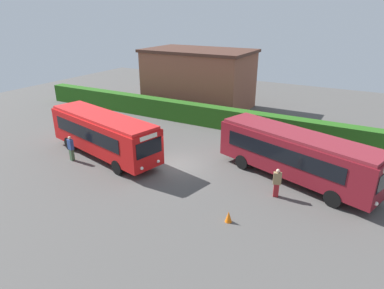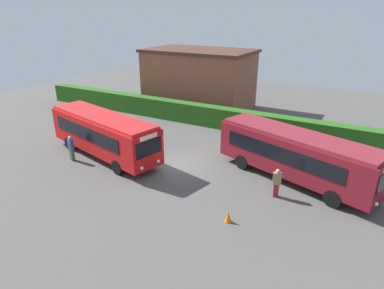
{
  "view_description": "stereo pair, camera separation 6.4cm",
  "coord_description": "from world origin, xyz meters",
  "px_view_note": "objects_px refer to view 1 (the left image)",
  "views": [
    {
      "loc": [
        11.14,
        -17.61,
        9.97
      ],
      "look_at": [
        1.12,
        0.36,
        1.66
      ],
      "focal_mm": 30.86,
      "sensor_mm": 36.0,
      "label": 1
    },
    {
      "loc": [
        11.2,
        -17.58,
        9.97
      ],
      "look_at": [
        1.12,
        0.36,
        1.66
      ],
      "focal_mm": 30.86,
      "sensor_mm": 36.0,
      "label": 2
    }
  ],
  "objects_px": {
    "bus_red": "(103,133)",
    "bus_maroon": "(296,153)",
    "person_center": "(277,182)",
    "person_right": "(325,155)",
    "person_left": "(71,148)",
    "traffic_cone": "(229,217)"
  },
  "relations": [
    {
      "from": "bus_maroon",
      "to": "person_center",
      "type": "distance_m",
      "value": 2.75
    },
    {
      "from": "bus_maroon",
      "to": "person_right",
      "type": "distance_m",
      "value": 3.47
    },
    {
      "from": "person_right",
      "to": "traffic_cone",
      "type": "distance_m",
      "value": 9.79
    },
    {
      "from": "bus_red",
      "to": "person_center",
      "type": "relative_size",
      "value": 5.94
    },
    {
      "from": "person_left",
      "to": "person_center",
      "type": "bearing_deg",
      "value": 108.42
    },
    {
      "from": "person_left",
      "to": "traffic_cone",
      "type": "xyz_separation_m",
      "value": [
        12.82,
        -1.46,
        -0.68
      ]
    },
    {
      "from": "bus_maroon",
      "to": "bus_red",
      "type": "bearing_deg",
      "value": -148.23
    },
    {
      "from": "bus_maroon",
      "to": "person_right",
      "type": "height_order",
      "value": "bus_maroon"
    },
    {
      "from": "person_center",
      "to": "person_right",
      "type": "bearing_deg",
      "value": -34.5
    },
    {
      "from": "person_right",
      "to": "traffic_cone",
      "type": "height_order",
      "value": "person_right"
    },
    {
      "from": "person_left",
      "to": "traffic_cone",
      "type": "relative_size",
      "value": 3.06
    },
    {
      "from": "bus_red",
      "to": "bus_maroon",
      "type": "bearing_deg",
      "value": 26.22
    },
    {
      "from": "bus_maroon",
      "to": "person_left",
      "type": "bearing_deg",
      "value": -143.24
    },
    {
      "from": "person_left",
      "to": "person_right",
      "type": "relative_size",
      "value": 1.11
    },
    {
      "from": "bus_red",
      "to": "person_center",
      "type": "bearing_deg",
      "value": 15.18
    },
    {
      "from": "bus_red",
      "to": "person_left",
      "type": "xyz_separation_m",
      "value": [
        -1.56,
        -1.73,
        -0.85
      ]
    },
    {
      "from": "bus_red",
      "to": "person_left",
      "type": "height_order",
      "value": "bus_red"
    },
    {
      "from": "bus_maroon",
      "to": "person_left",
      "type": "relative_size",
      "value": 5.75
    },
    {
      "from": "person_center",
      "to": "traffic_cone",
      "type": "bearing_deg",
      "value": 142.43
    },
    {
      "from": "bus_red",
      "to": "person_left",
      "type": "bearing_deg",
      "value": -118.93
    },
    {
      "from": "person_center",
      "to": "traffic_cone",
      "type": "relative_size",
      "value": 2.92
    },
    {
      "from": "bus_maroon",
      "to": "traffic_cone",
      "type": "bearing_deg",
      "value": -87.12
    }
  ]
}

